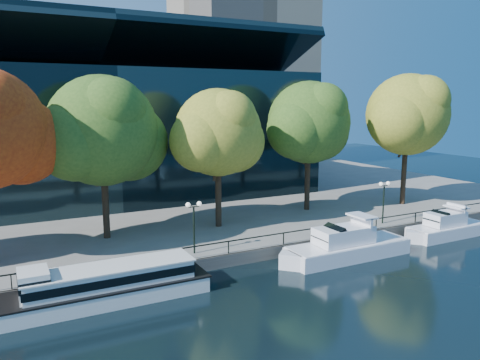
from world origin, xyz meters
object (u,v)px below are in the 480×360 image
cruiser_near (344,246)px  cruiser_far (445,227)px  tree_3 (220,134)px  lamp_2 (384,193)px  tree_4 (310,124)px  tour_boat (98,285)px  tree_5 (409,116)px  tree_2 (105,133)px  lamp_1 (194,215)px

cruiser_near → cruiser_far: cruiser_near is taller
tree_3 → lamp_2: 16.47m
cruiser_far → tree_4: tree_4 is taller
tour_boat → tree_4: tree_4 is taller
tree_3 → tree_5: tree_5 is taller
cruiser_far → tree_3: bearing=151.7°
tree_2 → tree_3: 10.07m
tree_3 → lamp_2: bearing=-23.7°
cruiser_near → lamp_1: (-11.24, 4.05, 2.92)m
lamp_2 → lamp_1: bearing=180.0°
tour_boat → tree_4: bearing=25.4°
tree_4 → lamp_2: 10.51m
cruiser_near → lamp_1: size_ratio=2.93×
tree_2 → tree_4: tree_2 is taller
tour_boat → lamp_1: (7.92, 3.56, 2.80)m
lamp_1 → lamp_2: bearing=0.0°
tour_boat → cruiser_far: 31.43m
tree_4 → lamp_1: tree_4 is taller
cruiser_far → tree_5: size_ratio=0.64×
cruiser_far → tree_3: (-18.39, 9.88, 8.58)m
tree_3 → lamp_1: (-5.11, -6.22, -5.56)m
tree_4 → cruiser_near: bearing=-113.3°
tour_boat → tree_5: 37.97m
cruiser_far → lamp_1: lamp_1 is taller
lamp_1 → tree_3: bearing=50.6°
tree_4 → tour_boat: bearing=-154.6°
tree_2 → tree_4: size_ratio=1.01×
tree_2 → lamp_1: size_ratio=3.40×
cruiser_near → tree_5: size_ratio=0.81×
tour_boat → tree_4: size_ratio=1.08×
cruiser_far → lamp_2: lamp_2 is taller
tree_3 → tree_5: 22.65m
tree_2 → lamp_2: (24.21, -7.21, -5.95)m
cruiser_near → tree_4: (5.19, 12.08, 9.07)m
cruiser_far → tree_5: bearing=64.9°
cruiser_far → tree_3: tree_3 is taller
tree_3 → lamp_1: size_ratio=3.15×
cruiser_near → tree_2: bearing=145.1°
tour_boat → tree_3: 18.32m
cruiser_far → tree_5: (4.20, 8.98, 9.88)m
cruiser_near → tour_boat: bearing=178.5°
tour_boat → cruiser_near: bearing=-1.5°
cruiser_near → tree_4: size_ratio=0.87×
cruiser_far → tree_2: size_ratio=0.68×
cruiser_near → lamp_1: bearing=160.2°
tree_2 → cruiser_far: bearing=-20.9°
cruiser_near → lamp_2: bearing=26.7°
tour_boat → tree_3: tree_3 is taller
cruiser_near → cruiser_far: bearing=1.8°
tree_2 → lamp_1: bearing=-55.8°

